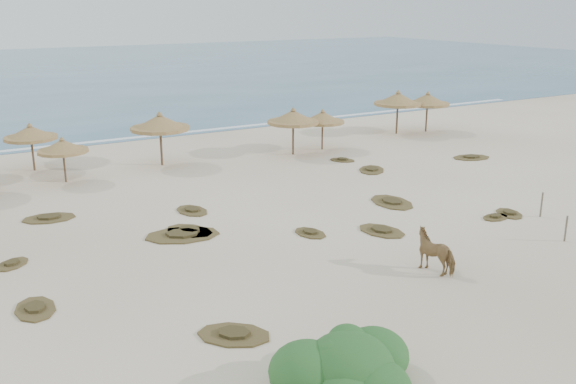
% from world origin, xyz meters
% --- Properties ---
extents(ground, '(160.00, 160.00, 0.00)m').
position_xyz_m(ground, '(0.00, 0.00, 0.00)').
color(ground, beige).
rests_on(ground, ground).
extents(ocean, '(200.00, 100.00, 0.01)m').
position_xyz_m(ocean, '(0.00, 75.00, 0.00)').
color(ocean, navy).
rests_on(ocean, ground).
extents(foam_line, '(70.00, 0.60, 0.01)m').
position_xyz_m(foam_line, '(0.00, 26.00, 0.00)').
color(foam_line, silver).
rests_on(foam_line, ground).
extents(palapa_1, '(3.43, 3.43, 2.78)m').
position_xyz_m(palapa_1, '(-9.60, 19.92, 2.16)').
color(palapa_1, brown).
rests_on(palapa_1, ground).
extents(palapa_2, '(3.34, 3.34, 2.49)m').
position_xyz_m(palapa_2, '(-8.56, 16.47, 1.93)').
color(palapa_2, brown).
rests_on(palapa_2, ground).
extents(palapa_3, '(3.90, 3.90, 3.22)m').
position_xyz_m(palapa_3, '(-2.84, 17.46, 2.50)').
color(palapa_3, brown).
rests_on(palapa_3, ground).
extents(palapa_4, '(3.98, 3.98, 3.02)m').
position_xyz_m(palapa_4, '(5.28, 15.95, 2.35)').
color(palapa_4, brown).
rests_on(palapa_4, ground).
extents(palapa_5, '(3.71, 3.71, 2.67)m').
position_xyz_m(palapa_5, '(7.67, 16.26, 2.07)').
color(palapa_5, brown).
rests_on(palapa_5, ground).
extents(palapa_6, '(4.39, 4.39, 3.21)m').
position_xyz_m(palapa_6, '(15.22, 17.91, 2.49)').
color(palapa_6, brown).
rests_on(palapa_6, ground).
extents(palapa_7, '(3.26, 3.26, 3.01)m').
position_xyz_m(palapa_7, '(17.65, 17.46, 2.34)').
color(palapa_7, brown).
rests_on(palapa_7, ground).
extents(horse, '(1.22, 1.89, 1.48)m').
position_xyz_m(horse, '(0.44, -2.38, 0.74)').
color(horse, '#997145').
rests_on(horse, ground).
extents(fence_post_near, '(0.09, 0.09, 1.08)m').
position_xyz_m(fence_post_near, '(7.00, -2.77, 0.54)').
color(fence_post_near, '#655A4C').
rests_on(fence_post_near, ground).
extents(fence_post_far, '(0.11, 0.11, 1.14)m').
position_xyz_m(fence_post_far, '(8.69, -0.20, 0.57)').
color(fence_post_far, '#655A4C').
rests_on(fence_post_far, ground).
extents(bush, '(3.84, 3.38, 1.72)m').
position_xyz_m(bush, '(-6.55, -6.84, 0.56)').
color(bush, '#2B6029').
rests_on(bush, ground).
extents(scrub_0, '(1.35, 1.98, 0.16)m').
position_xyz_m(scrub_0, '(-12.57, 1.58, 0.05)').
color(scrub_0, brown).
rests_on(scrub_0, ground).
extents(scrub_1, '(3.53, 2.78, 0.16)m').
position_xyz_m(scrub_1, '(-6.15, 5.55, 0.05)').
color(scrub_1, brown).
rests_on(scrub_1, ground).
extents(scrub_2, '(1.27, 1.74, 0.16)m').
position_xyz_m(scrub_2, '(-1.45, 3.10, 0.05)').
color(scrub_2, brown).
rests_on(scrub_2, ground).
extents(scrub_3, '(1.95, 2.77, 0.16)m').
position_xyz_m(scrub_3, '(4.21, 4.76, 0.05)').
color(scrub_3, brown).
rests_on(scrub_3, ground).
extents(scrub_4, '(1.61, 1.90, 0.16)m').
position_xyz_m(scrub_4, '(7.74, 0.73, 0.05)').
color(scrub_4, brown).
rests_on(scrub_4, ground).
extents(scrub_5, '(2.69, 2.08, 0.16)m').
position_xyz_m(scrub_5, '(14.33, 9.57, 0.05)').
color(scrub_5, brown).
rests_on(scrub_5, ground).
extents(scrub_6, '(2.55, 1.91, 0.16)m').
position_xyz_m(scrub_6, '(-10.52, 10.55, 0.05)').
color(scrub_6, brown).
rests_on(scrub_6, ground).
extents(scrub_7, '(2.48, 2.59, 0.16)m').
position_xyz_m(scrub_7, '(7.13, 10.20, 0.05)').
color(scrub_7, brown).
rests_on(scrub_7, ground).
extents(scrub_8, '(1.66, 1.65, 0.16)m').
position_xyz_m(scrub_8, '(-12.69, 5.78, 0.05)').
color(scrub_8, brown).
rests_on(scrub_8, ground).
extents(scrub_9, '(1.92, 2.47, 0.16)m').
position_xyz_m(scrub_9, '(1.29, 1.82, 0.05)').
color(scrub_9, brown).
rests_on(scrub_9, ground).
extents(scrub_10, '(1.74, 1.84, 0.16)m').
position_xyz_m(scrub_10, '(7.03, 12.99, 0.05)').
color(scrub_10, brown).
rests_on(scrub_10, ground).
extents(scrub_11, '(2.59, 2.53, 0.16)m').
position_xyz_m(scrub_11, '(-7.86, -3.02, 0.05)').
color(scrub_11, brown).
rests_on(scrub_11, ground).
extents(scrub_12, '(1.47, 1.06, 0.16)m').
position_xyz_m(scrub_12, '(6.80, 0.68, 0.05)').
color(scrub_12, brown).
rests_on(scrub_12, ground).
extents(scrub_13, '(1.47, 2.05, 0.16)m').
position_xyz_m(scrub_13, '(-4.60, 8.36, 0.05)').
color(scrub_13, brown).
rests_on(scrub_13, ground).
extents(scrub_14, '(2.29, 2.68, 0.16)m').
position_xyz_m(scrub_14, '(-5.72, 5.84, 0.05)').
color(scrub_14, brown).
rests_on(scrub_14, ground).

